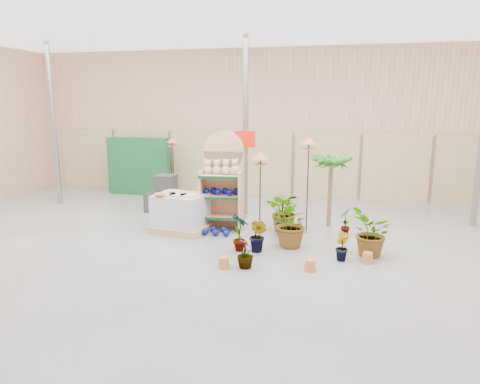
{
  "coord_description": "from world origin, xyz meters",
  "views": [
    {
      "loc": [
        2.22,
        -7.2,
        2.86
      ],
      "look_at": [
        0.3,
        1.5,
        1.0
      ],
      "focal_mm": 32.0,
      "sensor_mm": 36.0,
      "label": 1
    }
  ],
  "objects_px": {
    "potted_plant_2": "(290,224)",
    "display_shelf": "(223,184)",
    "bird_table_front": "(260,159)",
    "pallet_stack": "(181,213)"
  },
  "relations": [
    {
      "from": "pallet_stack",
      "to": "bird_table_front",
      "type": "height_order",
      "value": "bird_table_front"
    },
    {
      "from": "display_shelf",
      "to": "potted_plant_2",
      "type": "relative_size",
      "value": 2.27
    },
    {
      "from": "display_shelf",
      "to": "bird_table_front",
      "type": "height_order",
      "value": "display_shelf"
    },
    {
      "from": "pallet_stack",
      "to": "potted_plant_2",
      "type": "distance_m",
      "value": 2.61
    },
    {
      "from": "pallet_stack",
      "to": "bird_table_front",
      "type": "relative_size",
      "value": 0.69
    },
    {
      "from": "bird_table_front",
      "to": "potted_plant_2",
      "type": "relative_size",
      "value": 1.95
    },
    {
      "from": "pallet_stack",
      "to": "bird_table_front",
      "type": "bearing_deg",
      "value": -13.1
    },
    {
      "from": "bird_table_front",
      "to": "potted_plant_2",
      "type": "height_order",
      "value": "bird_table_front"
    },
    {
      "from": "display_shelf",
      "to": "bird_table_front",
      "type": "relative_size",
      "value": 1.16
    },
    {
      "from": "potted_plant_2",
      "to": "display_shelf",
      "type": "bearing_deg",
      "value": 146.95
    }
  ]
}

